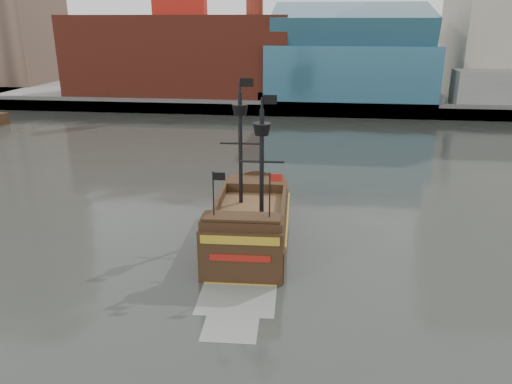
# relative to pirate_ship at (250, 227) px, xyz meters

# --- Properties ---
(ground) EXTENTS (400.00, 400.00, 0.00)m
(ground) POSITION_rel_pirate_ship_xyz_m (0.00, -9.30, -1.18)
(ground) COLOR #252823
(ground) RESTS_ON ground
(promenade_far) EXTENTS (220.00, 60.00, 2.00)m
(promenade_far) POSITION_rel_pirate_ship_xyz_m (0.00, 82.70, -0.18)
(promenade_far) COLOR slate
(promenade_far) RESTS_ON ground
(seawall) EXTENTS (220.00, 1.00, 2.60)m
(seawall) POSITION_rel_pirate_ship_xyz_m (0.00, 53.20, 0.12)
(seawall) COLOR #4C4C49
(seawall) RESTS_ON ground
(pirate_ship) EXTENTS (6.15, 17.63, 13.04)m
(pirate_ship) POSITION_rel_pirate_ship_xyz_m (0.00, 0.00, 0.00)
(pirate_ship) COLOR black
(pirate_ship) RESTS_ON ground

